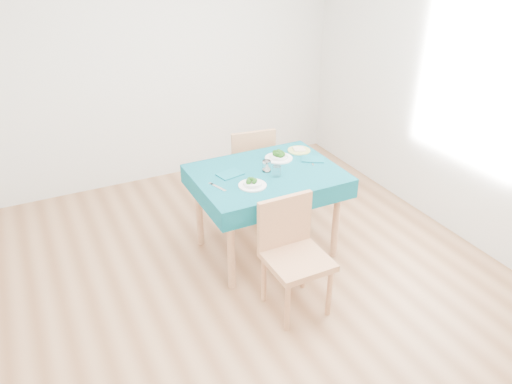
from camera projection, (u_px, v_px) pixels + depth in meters
name	position (u px, v px, depth m)	size (l,w,h in m)	color
room_shell	(256.00, 126.00, 3.33)	(4.02, 4.52, 2.73)	brown
table	(266.00, 212.00, 4.24)	(1.17, 0.89, 0.76)	#08505E
chair_near	(298.00, 248.00, 3.50)	(0.43, 0.47, 1.07)	#B57E55
chair_far	(248.00, 155.00, 4.90)	(0.42, 0.46, 1.06)	#B57E55
bowl_near	(252.00, 182.00, 3.82)	(0.22, 0.22, 0.07)	white
bowl_far	(279.00, 155.00, 4.27)	(0.24, 0.24, 0.07)	white
fork_near	(218.00, 187.00, 3.82)	(0.02, 0.17, 0.00)	silver
knife_near	(253.00, 184.00, 3.87)	(0.02, 0.23, 0.00)	silver
fork_far	(266.00, 167.00, 4.14)	(0.03, 0.20, 0.00)	silver
knife_far	(311.00, 161.00, 4.25)	(0.01, 0.19, 0.00)	silver
napkin_near	(230.00, 174.00, 4.01)	(0.20, 0.14, 0.01)	#0C5A68
napkin_far	(313.00, 159.00, 4.26)	(0.19, 0.13, 0.01)	#0C5A68
tumbler_center	(267.00, 166.00, 4.05)	(0.07, 0.07, 0.09)	white
tumbler_side	(277.00, 171.00, 3.97)	(0.07, 0.07, 0.09)	white
side_plate	(299.00, 150.00, 4.43)	(0.20, 0.20, 0.01)	#BCC861
bread_slice	(299.00, 149.00, 4.42)	(0.10, 0.10, 0.01)	beige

